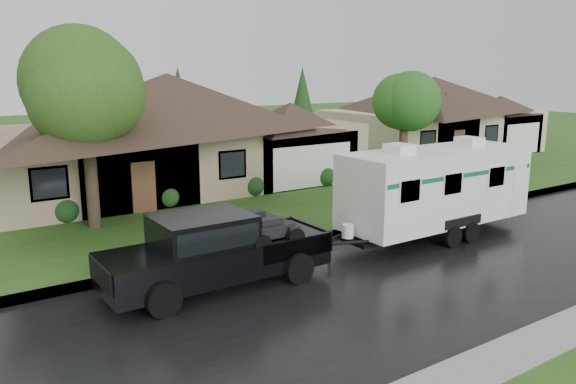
% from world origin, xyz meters
% --- Properties ---
extents(ground, '(140.00, 140.00, 0.00)m').
position_xyz_m(ground, '(0.00, 0.00, 0.00)').
color(ground, '#295119').
rests_on(ground, ground).
extents(road, '(140.00, 8.00, 0.01)m').
position_xyz_m(road, '(0.00, -2.00, 0.01)').
color(road, black).
rests_on(road, ground).
extents(curb, '(140.00, 0.50, 0.15)m').
position_xyz_m(curb, '(0.00, 2.25, 0.07)').
color(curb, gray).
rests_on(curb, ground).
extents(lawn, '(140.00, 26.00, 0.15)m').
position_xyz_m(lawn, '(0.00, 15.00, 0.07)').
color(lawn, '#295119').
rests_on(lawn, ground).
extents(house_main, '(19.44, 10.80, 6.90)m').
position_xyz_m(house_main, '(2.29, 13.84, 3.59)').
color(house_main, gray).
rests_on(house_main, lawn).
extents(house_neighbor, '(15.12, 9.72, 6.45)m').
position_xyz_m(house_neighbor, '(22.27, 14.34, 3.32)').
color(house_neighbor, '#C1B58F').
rests_on(house_neighbor, lawn).
extents(tree_left_green, '(4.29, 4.29, 7.11)m').
position_xyz_m(tree_left_green, '(-3.60, 7.85, 5.08)').
color(tree_left_green, '#382B1E').
rests_on(tree_left_green, lawn).
extents(tree_right_green, '(3.43, 3.43, 5.68)m').
position_xyz_m(tree_right_green, '(13.67, 9.13, 4.09)').
color(tree_right_green, '#382B1E').
rests_on(tree_right_green, lawn).
extents(shrub_row, '(13.60, 1.00, 1.00)m').
position_xyz_m(shrub_row, '(2.00, 9.30, 0.65)').
color(shrub_row, '#143814').
rests_on(shrub_row, lawn).
extents(pickup_truck, '(6.30, 2.39, 2.10)m').
position_xyz_m(pickup_truck, '(-2.44, 0.29, 1.13)').
color(pickup_truck, black).
rests_on(pickup_truck, ground).
extents(travel_trailer, '(7.77, 2.73, 3.49)m').
position_xyz_m(travel_trailer, '(6.38, 0.29, 1.85)').
color(travel_trailer, white).
rests_on(travel_trailer, ground).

